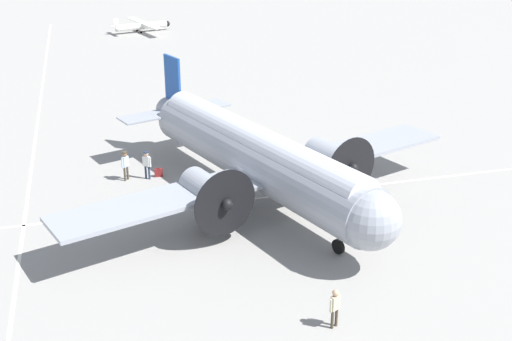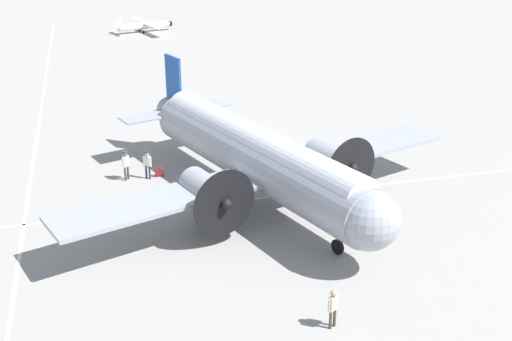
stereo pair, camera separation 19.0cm
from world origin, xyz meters
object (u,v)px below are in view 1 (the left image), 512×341
object	(u,v)px
ramp_agent	(125,162)
light_aircraft_distant	(143,26)
airliner_main	(261,158)
suitcase_near_door	(159,173)
passenger_boarding	(147,162)
crew_foreground	(335,304)

from	to	relation	value
ramp_agent	light_aircraft_distant	xyz separation A→B (m)	(-5.94, -46.71, -0.28)
airliner_main	suitcase_near_door	distance (m)	7.48
airliner_main	ramp_agent	bearing A→B (deg)	-147.74
passenger_boarding	light_aircraft_distant	bearing A→B (deg)	123.43
ramp_agent	crew_foreground	bearing A→B (deg)	66.63
suitcase_near_door	light_aircraft_distant	world-z (taller)	light_aircraft_distant
crew_foreground	ramp_agent	distance (m)	17.41
ramp_agent	light_aircraft_distant	world-z (taller)	light_aircraft_distant
crew_foreground	suitcase_near_door	size ratio (longest dim) A/B	3.07
airliner_main	crew_foreground	size ratio (longest dim) A/B	13.59
ramp_agent	suitcase_near_door	size ratio (longest dim) A/B	3.28
airliner_main	light_aircraft_distant	size ratio (longest dim) A/B	2.26
ramp_agent	suitcase_near_door	world-z (taller)	ramp_agent
passenger_boarding	ramp_agent	size ratio (longest dim) A/B	0.97
passenger_boarding	suitcase_near_door	world-z (taller)	passenger_boarding
suitcase_near_door	light_aircraft_distant	bearing A→B (deg)	-94.99
ramp_agent	suitcase_near_door	bearing A→B (deg)	135.65
suitcase_near_door	light_aircraft_distant	xyz separation A→B (m)	(-4.08, -46.70, 0.56)
airliner_main	crew_foreground	world-z (taller)	airliner_main
crew_foreground	light_aircraft_distant	world-z (taller)	light_aircraft_distant
suitcase_near_door	crew_foreground	bearing A→B (deg)	105.51
crew_foreground	ramp_agent	size ratio (longest dim) A/B	0.94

